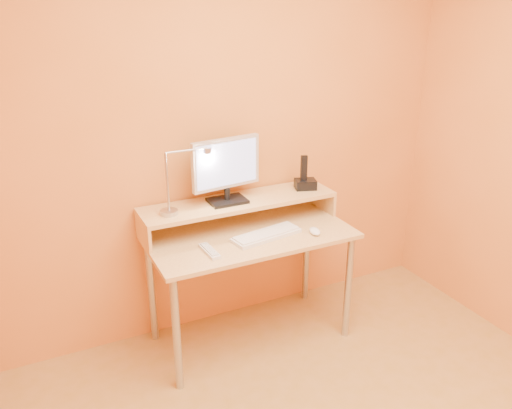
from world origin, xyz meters
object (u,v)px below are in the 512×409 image
monitor_panel (226,163)px  lamp_base (169,212)px  phone_dock (305,184)px  remote_control (209,251)px  mouse (315,231)px  keyboard (266,235)px

monitor_panel → lamp_base: 0.43m
lamp_base → phone_dock: bearing=1.9°
phone_dock → remote_control: size_ratio=0.67×
monitor_panel → mouse: size_ratio=4.22×
monitor_panel → keyboard: size_ratio=1.03×
mouse → keyboard: bearing=174.9°
mouse → lamp_base: bearing=171.5°
monitor_panel → remote_control: bearing=-135.8°
lamp_base → mouse: lamp_base is taller
keyboard → remote_control: keyboard is taller
phone_dock → mouse: size_ratio=1.27×
monitor_panel → remote_control: monitor_panel is taller
phone_dock → remote_control: phone_dock is taller
keyboard → mouse: size_ratio=4.10×
monitor_panel → lamp_base: bearing=178.8°
monitor_panel → lamp_base: size_ratio=4.32×
mouse → remote_control: mouse is taller
lamp_base → mouse: size_ratio=0.98×
monitor_panel → remote_control: 0.53m
monitor_panel → remote_control: size_ratio=2.23×
phone_dock → keyboard: size_ratio=0.31×
monitor_panel → keyboard: bearing=-67.3°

